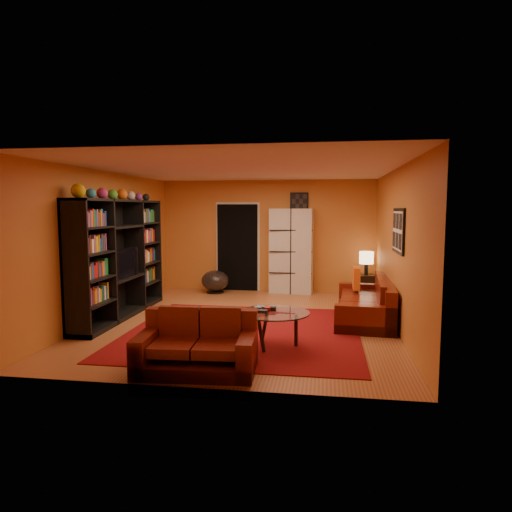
# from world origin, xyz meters

# --- Properties ---
(floor) EXTENTS (6.00, 6.00, 0.00)m
(floor) POSITION_xyz_m (0.00, 0.00, 0.00)
(floor) COLOR #96532E
(floor) RESTS_ON ground
(ceiling) EXTENTS (6.00, 6.00, 0.00)m
(ceiling) POSITION_xyz_m (0.00, 0.00, 2.60)
(ceiling) COLOR white
(ceiling) RESTS_ON wall_back
(wall_back) EXTENTS (6.00, 0.00, 6.00)m
(wall_back) POSITION_xyz_m (0.00, 3.00, 1.30)
(wall_back) COLOR #BC6929
(wall_back) RESTS_ON floor
(wall_front) EXTENTS (6.00, 0.00, 6.00)m
(wall_front) POSITION_xyz_m (0.00, -3.00, 1.30)
(wall_front) COLOR #BC6929
(wall_front) RESTS_ON floor
(wall_left) EXTENTS (0.00, 6.00, 6.00)m
(wall_left) POSITION_xyz_m (-2.50, 0.00, 1.30)
(wall_left) COLOR #BC6929
(wall_left) RESTS_ON floor
(wall_right) EXTENTS (0.00, 6.00, 6.00)m
(wall_right) POSITION_xyz_m (2.50, 0.00, 1.30)
(wall_right) COLOR #BC6929
(wall_right) RESTS_ON floor
(rug) EXTENTS (3.60, 3.60, 0.01)m
(rug) POSITION_xyz_m (0.10, -0.70, 0.01)
(rug) COLOR #5E0A0D
(rug) RESTS_ON floor
(doorway) EXTENTS (0.95, 0.10, 2.04)m
(doorway) POSITION_xyz_m (-0.70, 2.96, 1.02)
(doorway) COLOR black
(doorway) RESTS_ON floor
(wall_art_right) EXTENTS (0.03, 1.00, 0.70)m
(wall_art_right) POSITION_xyz_m (2.48, -0.30, 1.60)
(wall_art_right) COLOR black
(wall_art_right) RESTS_ON wall_right
(wall_art_back) EXTENTS (0.42, 0.03, 0.52)m
(wall_art_back) POSITION_xyz_m (0.75, 2.98, 2.05)
(wall_art_back) COLOR black
(wall_art_back) RESTS_ON wall_back
(entertainment_unit) EXTENTS (0.45, 3.00, 2.10)m
(entertainment_unit) POSITION_xyz_m (-2.27, 0.00, 1.05)
(entertainment_unit) COLOR black
(entertainment_unit) RESTS_ON floor
(tv) EXTENTS (0.91, 0.12, 0.52)m
(tv) POSITION_xyz_m (-2.23, -0.04, 0.98)
(tv) COLOR black
(tv) RESTS_ON entertainment_unit
(sofa) EXTENTS (1.08, 2.35, 0.85)m
(sofa) POSITION_xyz_m (2.14, 0.46, 0.28)
(sofa) COLOR #54120B
(sofa) RESTS_ON rug
(loveseat) EXTENTS (1.46, 0.93, 0.85)m
(loveseat) POSITION_xyz_m (-0.15, -2.42, 0.29)
(loveseat) COLOR #54120B
(loveseat) RESTS_ON rug
(throw_pillow) EXTENTS (0.12, 0.42, 0.42)m
(throw_pillow) POSITION_xyz_m (1.95, 1.10, 0.63)
(throw_pillow) COLOR orange
(throw_pillow) RESTS_ON sofa
(coffee_table) EXTENTS (0.99, 0.99, 0.50)m
(coffee_table) POSITION_xyz_m (0.66, -1.41, 0.45)
(coffee_table) COLOR silver
(coffee_table) RESTS_ON floor
(storage_cabinet) EXTENTS (1.00, 0.51, 1.94)m
(storage_cabinet) POSITION_xyz_m (0.59, 2.80, 0.97)
(storage_cabinet) COLOR beige
(storage_cabinet) RESTS_ON floor
(bowl_chair) EXTENTS (0.63, 0.63, 0.52)m
(bowl_chair) POSITION_xyz_m (-1.14, 2.50, 0.28)
(bowl_chair) COLOR black
(bowl_chair) RESTS_ON floor
(side_table) EXTENTS (0.46, 0.46, 0.50)m
(side_table) POSITION_xyz_m (2.25, 2.47, 0.25)
(side_table) COLOR black
(side_table) RESTS_ON floor
(table_lamp) EXTENTS (0.31, 0.31, 0.51)m
(table_lamp) POSITION_xyz_m (2.25, 2.47, 0.86)
(table_lamp) COLOR black
(table_lamp) RESTS_ON side_table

